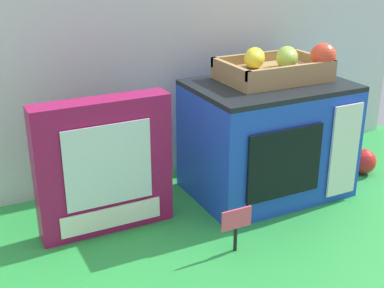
{
  "coord_description": "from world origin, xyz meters",
  "views": [
    {
      "loc": [
        -0.53,
        -1.02,
        0.62
      ],
      "look_at": [
        -0.02,
        -0.0,
        0.17
      ],
      "focal_mm": 48.74,
      "sensor_mm": 36.0,
      "label": 1
    }
  ],
  "objects_px": {
    "cookie_set_box": "(105,167)",
    "price_sign": "(236,223)",
    "toy_microwave": "(268,139)",
    "food_groups_crate": "(278,67)",
    "loose_toy_apple": "(363,161)"
  },
  "relations": [
    {
      "from": "food_groups_crate",
      "to": "price_sign",
      "type": "distance_m",
      "value": 0.43
    },
    {
      "from": "toy_microwave",
      "to": "cookie_set_box",
      "type": "height_order",
      "value": "cookie_set_box"
    },
    {
      "from": "cookie_set_box",
      "to": "price_sign",
      "type": "xyz_separation_m",
      "value": [
        0.21,
        -0.21,
        -0.09
      ]
    },
    {
      "from": "toy_microwave",
      "to": "food_groups_crate",
      "type": "bearing_deg",
      "value": 33.7
    },
    {
      "from": "loose_toy_apple",
      "to": "cookie_set_box",
      "type": "bearing_deg",
      "value": 177.39
    },
    {
      "from": "price_sign",
      "to": "toy_microwave",
      "type": "bearing_deg",
      "value": 44.02
    },
    {
      "from": "cookie_set_box",
      "to": "price_sign",
      "type": "height_order",
      "value": "cookie_set_box"
    },
    {
      "from": "cookie_set_box",
      "to": "toy_microwave",
      "type": "bearing_deg",
      "value": -0.11
    },
    {
      "from": "food_groups_crate",
      "to": "price_sign",
      "type": "bearing_deg",
      "value": -137.25
    },
    {
      "from": "food_groups_crate",
      "to": "cookie_set_box",
      "type": "bearing_deg",
      "value": -177.18
    },
    {
      "from": "toy_microwave",
      "to": "price_sign",
      "type": "relative_size",
      "value": 3.84
    },
    {
      "from": "food_groups_crate",
      "to": "cookie_set_box",
      "type": "height_order",
      "value": "food_groups_crate"
    },
    {
      "from": "toy_microwave",
      "to": "food_groups_crate",
      "type": "xyz_separation_m",
      "value": [
        0.04,
        0.02,
        0.18
      ]
    },
    {
      "from": "toy_microwave",
      "to": "price_sign",
      "type": "height_order",
      "value": "toy_microwave"
    },
    {
      "from": "price_sign",
      "to": "cookie_set_box",
      "type": "bearing_deg",
      "value": 135.05
    }
  ]
}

